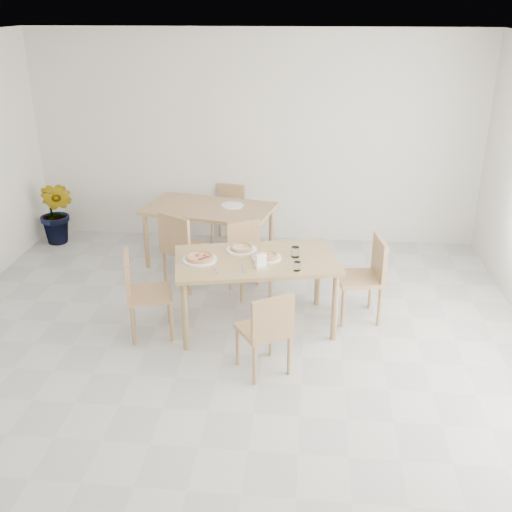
# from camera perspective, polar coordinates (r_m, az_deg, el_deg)

# --- Properties ---
(main_table) EXTENTS (1.74, 1.22, 0.75)m
(main_table) POSITION_cam_1_polar(r_m,az_deg,el_deg) (5.94, 0.00, -0.93)
(main_table) COLOR tan
(main_table) RESTS_ON ground
(chair_south) EXTENTS (0.55, 0.55, 0.81)m
(chair_south) POSITION_cam_1_polar(r_m,az_deg,el_deg) (5.25, 1.07, -6.85)
(chair_south) COLOR tan
(chair_south) RESTS_ON ground
(chair_north) EXTENTS (0.55, 0.55, 0.82)m
(chair_north) POSITION_cam_1_polar(r_m,az_deg,el_deg) (6.76, -0.84, 0.34)
(chair_north) COLOR tan
(chair_north) RESTS_ON ground
(chair_west) EXTENTS (0.54, 0.54, 0.87)m
(chair_west) POSITION_cam_1_polar(r_m,az_deg,el_deg) (5.95, -10.91, -3.11)
(chair_west) COLOR tan
(chair_west) RESTS_ON ground
(chair_east) EXTENTS (0.50, 0.50, 0.89)m
(chair_east) POSITION_cam_1_polar(r_m,az_deg,el_deg) (6.27, 10.53, -1.56)
(chair_east) COLOR tan
(chair_east) RESTS_ON ground
(plate_margherita) EXTENTS (0.30, 0.30, 0.02)m
(plate_margherita) POSITION_cam_1_polar(r_m,az_deg,el_deg) (5.91, 1.00, -0.13)
(plate_margherita) COLOR white
(plate_margherita) RESTS_ON main_table
(plate_mushroom) EXTENTS (0.31, 0.31, 0.02)m
(plate_mushroom) POSITION_cam_1_polar(r_m,az_deg,el_deg) (6.09, -1.38, 0.60)
(plate_mushroom) COLOR white
(plate_mushroom) RESTS_ON main_table
(plate_pepperoni) EXTENTS (0.34, 0.34, 0.02)m
(plate_pepperoni) POSITION_cam_1_polar(r_m,az_deg,el_deg) (5.89, -5.38, -0.33)
(plate_pepperoni) COLOR white
(plate_pepperoni) RESTS_ON main_table
(pizza_margherita) EXTENTS (0.29, 0.29, 0.03)m
(pizza_margherita) POSITION_cam_1_polar(r_m,az_deg,el_deg) (5.90, 1.01, 0.07)
(pizza_margherita) COLOR tan
(pizza_margherita) RESTS_ON plate_margherita
(pizza_mushroom) EXTENTS (0.29, 0.29, 0.03)m
(pizza_mushroom) POSITION_cam_1_polar(r_m,az_deg,el_deg) (6.09, -1.38, 0.80)
(pizza_mushroom) COLOR tan
(pizza_mushroom) RESTS_ON plate_mushroom
(pizza_pepperoni) EXTENTS (0.28, 0.28, 0.03)m
(pizza_pepperoni) POSITION_cam_1_polar(r_m,az_deg,el_deg) (5.88, -5.39, -0.12)
(pizza_pepperoni) COLOR tan
(pizza_pepperoni) RESTS_ON plate_pepperoni
(tumbler_a) EXTENTS (0.08, 0.08, 0.10)m
(tumbler_a) POSITION_cam_1_polar(r_m,az_deg,el_deg) (5.94, 3.77, 0.38)
(tumbler_a) COLOR white
(tumbler_a) RESTS_ON main_table
(tumbler_b) EXTENTS (0.07, 0.07, 0.09)m
(tumbler_b) POSITION_cam_1_polar(r_m,az_deg,el_deg) (5.64, 3.94, -0.98)
(tumbler_b) COLOR white
(tumbler_b) RESTS_ON main_table
(napkin_holder) EXTENTS (0.13, 0.12, 0.13)m
(napkin_holder) POSITION_cam_1_polar(r_m,az_deg,el_deg) (5.69, 0.45, -0.51)
(napkin_holder) COLOR silver
(napkin_holder) RESTS_ON main_table
(fork_a) EXTENTS (0.08, 0.19, 0.01)m
(fork_a) POSITION_cam_1_polar(r_m,az_deg,el_deg) (5.67, -3.89, -1.32)
(fork_a) COLOR silver
(fork_a) RESTS_ON main_table
(fork_b) EXTENTS (0.05, 0.18, 0.01)m
(fork_b) POSITION_cam_1_polar(r_m,az_deg,el_deg) (5.67, -1.17, -1.26)
(fork_b) COLOR silver
(fork_b) RESTS_ON main_table
(second_table) EXTENTS (1.69, 1.18, 0.75)m
(second_table) POSITION_cam_1_polar(r_m,az_deg,el_deg) (7.45, -4.47, 4.09)
(second_table) COLOR tan
(second_table) RESTS_ON ground
(chair_back_s) EXTENTS (0.62, 0.62, 0.91)m
(chair_back_s) POSITION_cam_1_polar(r_m,az_deg,el_deg) (6.87, -7.04, 1.04)
(chair_back_s) COLOR tan
(chair_back_s) RESTS_ON ground
(chair_back_n) EXTENTS (0.45, 0.45, 0.78)m
(chair_back_n) POSITION_cam_1_polar(r_m,az_deg,el_deg) (8.24, -2.60, 4.45)
(chair_back_n) COLOR tan
(chair_back_n) RESTS_ON ground
(plate_empty) EXTENTS (0.28, 0.28, 0.02)m
(plate_empty) POSITION_cam_1_polar(r_m,az_deg,el_deg) (7.43, -2.27, 4.83)
(plate_empty) COLOR white
(plate_empty) RESTS_ON second_table
(potted_plant) EXTENTS (0.58, 0.51, 0.89)m
(potted_plant) POSITION_cam_1_polar(r_m,az_deg,el_deg) (8.57, -18.42, 3.93)
(potted_plant) COLOR #24691F
(potted_plant) RESTS_ON ground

